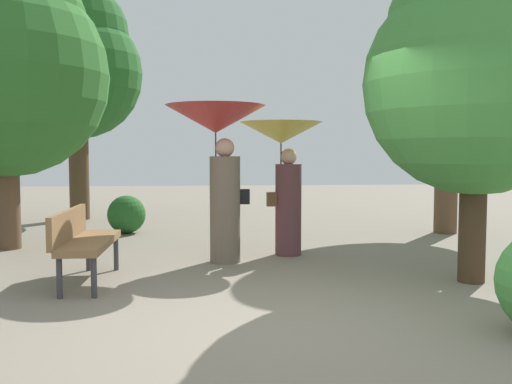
# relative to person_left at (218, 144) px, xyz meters

# --- Properties ---
(ground_plane) EXTENTS (40.00, 40.00, 0.00)m
(ground_plane) POSITION_rel_person_left_xyz_m (0.55, -2.68, -1.58)
(ground_plane) COLOR gray
(person_left) EXTENTS (1.32, 1.32, 2.09)m
(person_left) POSITION_rel_person_left_xyz_m (0.00, 0.00, 0.00)
(person_left) COLOR #6B5B4C
(person_left) RESTS_ON ground
(person_right) EXTENTS (1.17, 1.17, 1.90)m
(person_right) POSITION_rel_person_left_xyz_m (0.93, 0.45, -0.17)
(person_right) COLOR #563338
(person_right) RESTS_ON ground
(park_bench) EXTENTS (0.50, 1.50, 0.83)m
(park_bench) POSITION_rel_person_left_xyz_m (-1.55, -1.05, -1.07)
(park_bench) COLOR #38383D
(park_bench) RESTS_ON ground
(tree_near_left) EXTENTS (3.09, 3.09, 4.58)m
(tree_near_left) POSITION_rel_person_left_xyz_m (-3.17, 1.35, 1.29)
(tree_near_left) COLOR brown
(tree_near_left) RESTS_ON ground
(tree_near_right) EXTENTS (2.49, 2.49, 3.83)m
(tree_near_right) POSITION_rel_person_left_xyz_m (2.84, -1.38, 0.85)
(tree_near_right) COLOR #42301E
(tree_near_right) RESTS_ON ground
(tree_mid_left) EXTENTS (2.81, 2.81, 5.15)m
(tree_mid_left) POSITION_rel_person_left_xyz_m (-2.94, 5.09, 1.85)
(tree_mid_left) COLOR #4C3823
(tree_mid_left) RESTS_ON ground
(tree_mid_right) EXTENTS (2.60, 2.60, 4.94)m
(tree_mid_right) POSITION_rel_person_left_xyz_m (4.19, 2.37, 1.74)
(tree_mid_right) COLOR brown
(tree_mid_right) RESTS_ON ground
(bush_path_left) EXTENTS (0.69, 0.69, 0.69)m
(bush_path_left) POSITION_rel_person_left_xyz_m (-1.61, 2.84, -1.23)
(bush_path_left) COLOR #235B23
(bush_path_left) RESTS_ON ground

